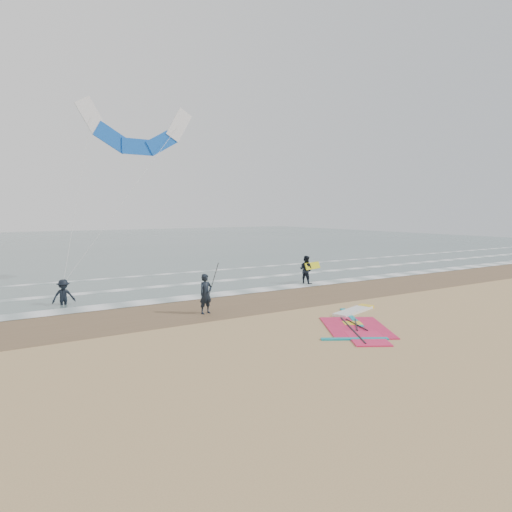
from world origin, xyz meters
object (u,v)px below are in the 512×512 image
person_standing (206,294)px  windsurf_rig (357,322)px  person_wading (63,289)px  surf_kite (137,134)px  person_walking (306,270)px

person_standing → windsurf_rig: bearing=-60.4°
windsurf_rig → person_wading: size_ratio=3.40×
person_standing → person_wading: (-4.60, 4.77, -0.06)m
person_standing → person_wading: bearing=121.2°
surf_kite → windsurf_rig: bearing=-74.1°
person_walking → surf_kite: (-7.91, 5.16, 7.60)m
windsurf_rig → person_walking: person_walking is taller
person_standing → surf_kite: bearing=75.8°
person_wading → surf_kite: 9.98m
windsurf_rig → person_standing: person_standing is taller
person_standing → surf_kite: 11.75m
windsurf_rig → person_wading: bearing=133.2°
person_walking → windsurf_rig: bearing=130.8°
windsurf_rig → surf_kite: (-3.80, 13.39, 8.37)m
person_walking → person_wading: size_ratio=1.07×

